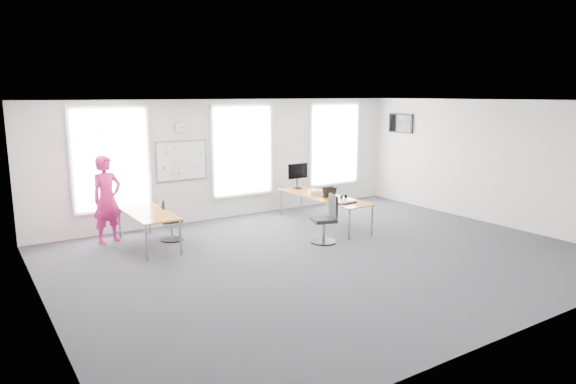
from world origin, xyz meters
TOP-DOWN VIEW (x-y plane):
  - floor at (0.00, 0.00)m, footprint 10.00×10.00m
  - ceiling at (0.00, 0.00)m, footprint 10.00×10.00m
  - wall_back at (0.00, 4.00)m, footprint 10.00×0.00m
  - wall_front at (0.00, -4.00)m, footprint 10.00×0.00m
  - wall_left at (-5.00, 0.00)m, footprint 0.00×10.00m
  - wall_right at (5.00, 0.00)m, footprint 0.00×10.00m
  - window_left at (-3.00, 3.97)m, footprint 1.60×0.06m
  - window_mid at (0.30, 3.97)m, footprint 1.60×0.06m
  - window_right at (3.30, 3.97)m, footprint 1.60×0.06m
  - desk_right at (1.46, 2.05)m, footprint 0.77×2.90m
  - desk_left at (-2.67, 2.60)m, footprint 0.80×2.00m
  - chair_right at (0.58, 0.76)m, footprint 0.59×0.58m
  - chair_left at (-2.18, 2.74)m, footprint 0.49×0.49m
  - person at (-3.30, 3.32)m, footprint 0.79×0.65m
  - whiteboard at (-1.35, 3.97)m, footprint 1.20×0.03m
  - wall_clock at (-1.35, 3.97)m, footprint 0.30×0.04m
  - tv at (4.95, 3.00)m, footprint 0.06×0.90m
  - keyboard at (1.37, 1.04)m, footprint 0.51×0.26m
  - mouse at (1.61, 1.04)m, footprint 0.11×0.14m
  - lens_cap at (1.53, 1.24)m, footprint 0.07×0.07m
  - headphones at (1.66, 1.52)m, footprint 0.16×0.09m
  - laptop_sleeve at (1.46, 1.80)m, footprint 0.31×0.19m
  - paper_stack at (1.39, 2.26)m, footprint 0.38×0.32m
  - monitor at (1.49, 3.20)m, footprint 0.59×0.24m

SIDE VIEW (x-z plane):
  - floor at x=0.00m, z-range 0.00..0.00m
  - chair_left at x=-2.18m, z-range -0.06..0.87m
  - chair_right at x=0.58m, z-range -0.06..0.97m
  - desk_right at x=1.46m, z-range 0.31..1.01m
  - desk_left at x=-2.67m, z-range 0.30..1.03m
  - lens_cap at x=1.53m, z-range 0.71..0.71m
  - keyboard at x=1.37m, z-range 0.71..0.73m
  - mouse at x=1.61m, z-range 0.71..0.75m
  - headphones at x=1.66m, z-range 0.70..0.80m
  - paper_stack at x=1.39m, z-range 0.71..0.82m
  - laptop_sleeve at x=1.46m, z-range 0.70..0.95m
  - person at x=-3.30m, z-range 0.00..1.87m
  - monitor at x=1.49m, z-range 0.77..1.43m
  - wall_back at x=0.00m, z-range -3.50..6.50m
  - wall_front at x=0.00m, z-range -3.50..6.50m
  - wall_left at x=-5.00m, z-range -3.50..6.50m
  - wall_right at x=5.00m, z-range -3.50..6.50m
  - whiteboard at x=-1.35m, z-range 1.10..2.00m
  - window_left at x=-3.00m, z-range 0.60..2.80m
  - window_mid at x=0.30m, z-range 0.60..2.80m
  - window_right at x=3.30m, z-range 0.60..2.80m
  - tv at x=4.95m, z-range 2.02..2.57m
  - wall_clock at x=-1.35m, z-range 2.20..2.50m
  - ceiling at x=0.00m, z-range 3.00..3.00m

